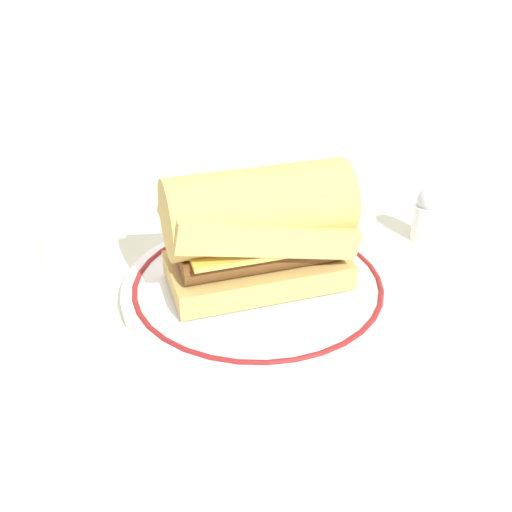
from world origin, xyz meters
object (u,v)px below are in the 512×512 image
object	(u,v)px
plate	(256,286)
sausage_sandwich	(256,228)
drinking_glass	(17,304)
salt_shaker	(426,215)

from	to	relation	value
plate	sausage_sandwich	size ratio (longest dim) A/B	1.50
drinking_glass	salt_shaker	bearing A→B (deg)	11.09
sausage_sandwich	salt_shaker	world-z (taller)	sausage_sandwich
plate	sausage_sandwich	world-z (taller)	sausage_sandwich
plate	drinking_glass	bearing A→B (deg)	-172.58
sausage_sandwich	drinking_glass	size ratio (longest dim) A/B	1.76
sausage_sandwich	drinking_glass	xyz separation A→B (m)	(-0.23, -0.03, -0.03)
plate	salt_shaker	distance (m)	0.24
plate	drinking_glass	world-z (taller)	drinking_glass
plate	salt_shaker	xyz separation A→B (m)	(0.23, 0.06, 0.03)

